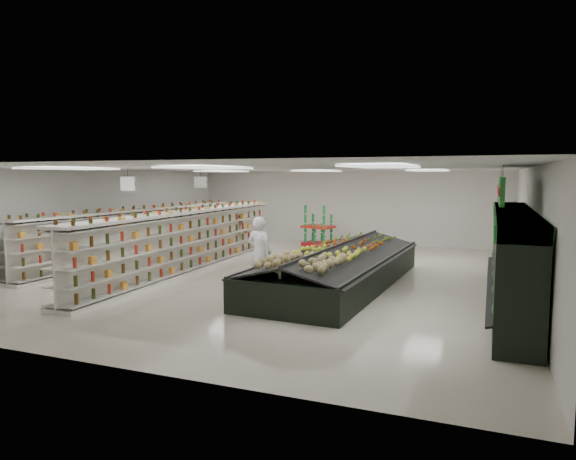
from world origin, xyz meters
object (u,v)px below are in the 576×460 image
at_px(gondola_left, 140,236).
at_px(shopper_main, 259,253).
at_px(gondola_center, 189,243).
at_px(shopper_background, 240,234).
at_px(produce_island, 339,266).
at_px(soda_endcap, 318,228).

bearing_deg(gondola_left, shopper_main, -22.05).
height_order(gondola_center, shopper_background, gondola_center).
bearing_deg(gondola_left, gondola_center, -21.67).
distance_m(produce_island, shopper_main, 2.24).
height_order(gondola_left, shopper_background, gondola_left).
bearing_deg(shopper_background, soda_endcap, -19.83).
bearing_deg(shopper_background, gondola_left, 145.84).
distance_m(gondola_left, shopper_main, 6.63).
bearing_deg(gondola_center, shopper_main, -27.27).
relative_size(produce_island, soda_endcap, 4.85).
relative_size(gondola_left, shopper_main, 5.49).
height_order(produce_island, shopper_main, shopper_main).
bearing_deg(gondola_left, soda_endcap, 51.10).
bearing_deg(produce_island, shopper_main, -147.09).
relative_size(gondola_center, shopper_main, 5.76).
relative_size(gondola_left, soda_endcap, 6.55).
relative_size(produce_island, shopper_main, 4.07).
bearing_deg(soda_endcap, gondola_center, -106.62).
relative_size(gondola_center, produce_island, 1.41).
xyz_separation_m(gondola_left, shopper_background, (2.79, 2.42, -0.06)).
distance_m(produce_island, shopper_background, 6.47).
xyz_separation_m(produce_island, soda_endcap, (-2.94, 7.08, 0.26)).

